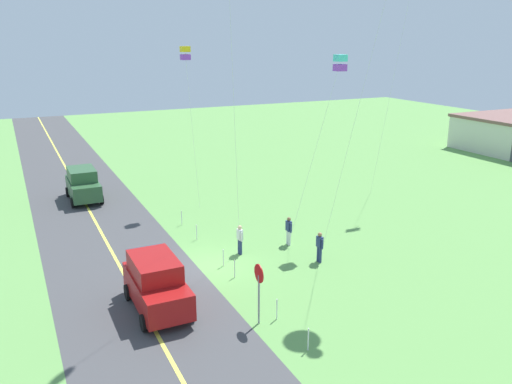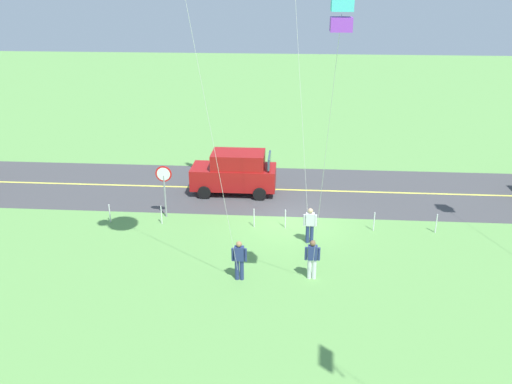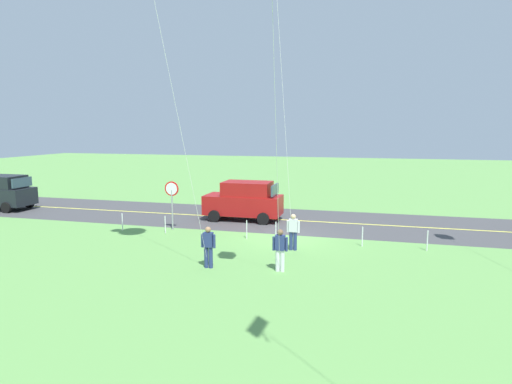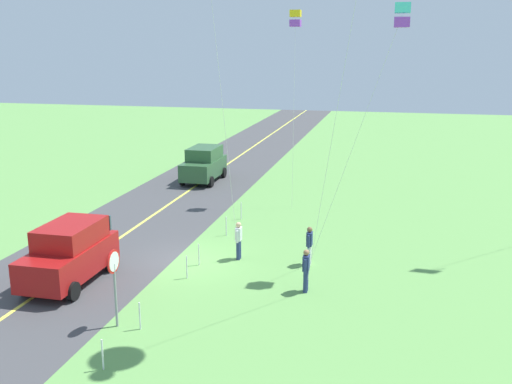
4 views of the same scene
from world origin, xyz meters
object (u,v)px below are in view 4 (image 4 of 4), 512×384
at_px(person_adult_companion, 239,239).
at_px(kite_red_low, 402,16).
at_px(person_child_watcher, 306,269).
at_px(person_adult_near, 309,244).
at_px(kite_cyan_top, 296,19).
at_px(car_suv_foreground, 70,253).
at_px(stop_sign, 114,273).
at_px(car_parked_west_far, 204,164).

xyz_separation_m(person_adult_companion, kite_red_low, (-0.35, 6.08, 8.83)).
relative_size(person_child_watcher, kite_red_low, 0.16).
distance_m(person_adult_near, kite_cyan_top, 13.60).
height_order(car_suv_foreground, stop_sign, stop_sign).
xyz_separation_m(car_parked_west_far, person_adult_near, (13.62, 8.95, -0.29)).
height_order(car_parked_west_far, kite_cyan_top, kite_cyan_top).
bearing_deg(kite_red_low, car_parked_west_far, -137.75).
bearing_deg(person_adult_near, person_child_watcher, -137.60).
xyz_separation_m(person_adult_near, person_child_watcher, (2.72, 0.27, 0.00)).
distance_m(person_adult_near, person_child_watcher, 2.73).
distance_m(kite_red_low, kite_cyan_top, 10.91).
height_order(person_adult_near, person_adult_companion, same).
height_order(person_adult_near, kite_red_low, kite_red_low).
height_order(stop_sign, person_adult_near, stop_sign).
height_order(car_parked_west_far, stop_sign, stop_sign).
xyz_separation_m(person_adult_near, kite_cyan_top, (-9.75, -2.36, 9.18)).
bearing_deg(person_adult_companion, stop_sign, 132.97).
bearing_deg(person_adult_near, kite_cyan_top, 50.28).
distance_m(car_parked_west_far, person_child_watcher, 18.77).
xyz_separation_m(car_suv_foreground, person_adult_companion, (-3.81, 5.50, -0.29)).
xyz_separation_m(car_suv_foreground, person_adult_near, (-3.84, 8.45, -0.29)).
height_order(car_parked_west_far, person_adult_near, car_parked_west_far).
relative_size(car_suv_foreground, kite_cyan_top, 0.42).
xyz_separation_m(car_suv_foreground, stop_sign, (2.95, 3.32, 0.65)).
bearing_deg(car_suv_foreground, kite_cyan_top, 155.88).
xyz_separation_m(car_suv_foreground, kite_cyan_top, (-13.59, 6.09, 8.89)).
distance_m(car_parked_west_far, stop_sign, 20.78).
relative_size(car_parked_west_far, kite_red_low, 0.43).
xyz_separation_m(person_adult_companion, kite_cyan_top, (-9.78, 0.58, 9.18)).
height_order(person_adult_companion, kite_cyan_top, kite_cyan_top).
bearing_deg(stop_sign, car_suv_foreground, -131.66).
bearing_deg(person_child_watcher, person_adult_companion, 85.71).
bearing_deg(kite_red_low, kite_cyan_top, -149.77).
bearing_deg(person_adult_near, car_parked_west_far, 69.96).
bearing_deg(kite_cyan_top, person_child_watcher, 11.94).
xyz_separation_m(kite_red_low, kite_cyan_top, (-9.43, -5.49, 0.35)).
height_order(kite_red_low, kite_cyan_top, kite_cyan_top).
relative_size(car_parked_west_far, kite_cyan_top, 0.42).
distance_m(stop_sign, kite_cyan_top, 18.69).
relative_size(person_adult_near, person_child_watcher, 1.00).
bearing_deg(car_parked_west_far, stop_sign, 10.61).
relative_size(person_adult_near, person_adult_companion, 1.00).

